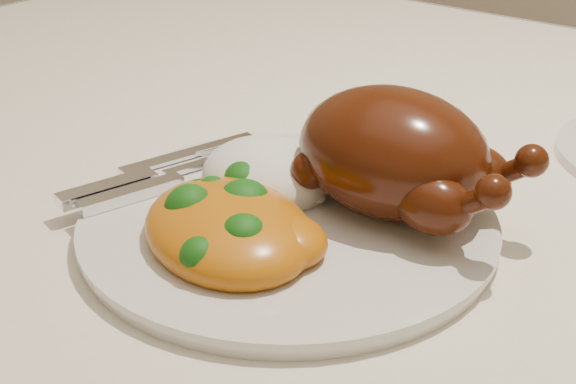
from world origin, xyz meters
The scene contains 7 objects.
dining_table centered at (0.00, 0.00, 0.67)m, with size 1.60×0.90×0.76m.
tablecloth centered at (0.00, 0.00, 0.74)m, with size 1.73×1.03×0.18m.
dinner_plate centered at (-0.09, -0.18, 0.77)m, with size 0.31×0.31×0.01m, color silver.
roast_chicken centered at (-0.04, -0.12, 0.83)m, with size 0.18×0.11×0.10m.
rice_mound centered at (-0.13, -0.15, 0.79)m, with size 0.11×0.10×0.06m.
mac_and_cheese centered at (-0.10, -0.23, 0.79)m, with size 0.18×0.16×0.06m.
cutlery centered at (-0.21, -0.21, 0.79)m, with size 0.07×0.20×0.01m.
Camera 1 is at (0.23, -0.59, 1.07)m, focal length 50.00 mm.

